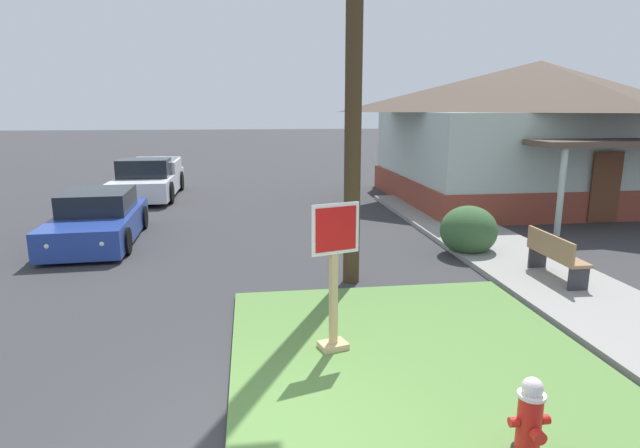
# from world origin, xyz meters

# --- Properties ---
(grass_corner_patch) EXTENTS (4.70, 5.42, 0.08)m
(grass_corner_patch) POSITION_xyz_m (1.94, 1.61, 0.04)
(grass_corner_patch) COLOR #567F3D
(grass_corner_patch) RESTS_ON ground
(sidewalk_strip) EXTENTS (2.20, 16.31, 0.12)m
(sidewalk_strip) POSITION_xyz_m (5.49, 5.69, 0.06)
(sidewalk_strip) COLOR gray
(sidewalk_strip) RESTS_ON ground
(fire_hydrant) EXTENTS (0.38, 0.34, 0.80)m
(fire_hydrant) POSITION_xyz_m (2.34, -0.42, 0.46)
(fire_hydrant) COLOR black
(fire_hydrant) RESTS_ON grass_corner_patch
(stop_sign) EXTENTS (0.64, 0.37, 1.99)m
(stop_sign) POSITION_xyz_m (0.94, 2.00, 1.01)
(stop_sign) COLOR tan
(stop_sign) RESTS_ON grass_corner_patch
(manhole_cover) EXTENTS (0.70, 0.70, 0.02)m
(manhole_cover) POSITION_xyz_m (0.12, 4.02, 0.01)
(manhole_cover) COLOR black
(manhole_cover) RESTS_ON ground
(parked_sedan_blue) EXTENTS (2.05, 4.34, 1.25)m
(parked_sedan_blue) POSITION_xyz_m (-3.85, 8.75, 0.54)
(parked_sedan_blue) COLOR #233D93
(parked_sedan_blue) RESTS_ON ground
(pickup_truck_white) EXTENTS (2.13, 5.08, 1.48)m
(pickup_truck_white) POSITION_xyz_m (-3.83, 15.31, 0.62)
(pickup_truck_white) COLOR silver
(pickup_truck_white) RESTS_ON ground
(street_bench) EXTENTS (0.43, 1.51, 0.85)m
(street_bench) POSITION_xyz_m (5.46, 4.23, 0.59)
(street_bench) COLOR #93704C
(street_bench) RESTS_ON sidewalk_strip
(corner_house) EXTENTS (10.07, 9.47, 4.84)m
(corner_house) POSITION_xyz_m (9.92, 12.93, 2.48)
(corner_house) COLOR brown
(corner_house) RESTS_ON ground
(shrub_by_curb) EXTENTS (1.26, 1.26, 1.11)m
(shrub_by_curb) POSITION_xyz_m (4.71, 6.37, 0.56)
(shrub_by_curb) COLOR #375B33
(shrub_by_curb) RESTS_ON ground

